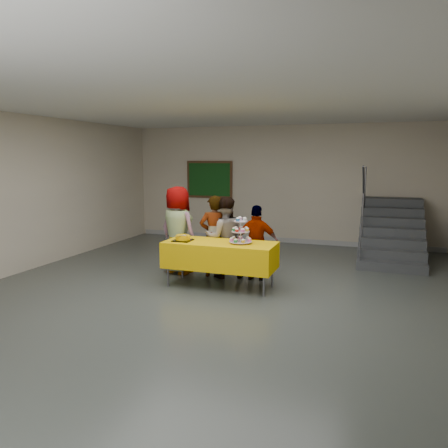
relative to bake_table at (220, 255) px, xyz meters
The scene contains 10 objects.
room_shell 1.72m from the bake_table, 83.22° to the right, with size 10.00×10.04×3.02m.
bake_table is the anchor object (origin of this frame).
cupcake_stand 0.52m from the bake_table, ahead, with size 0.38×0.38×0.44m.
bear_cake 0.70m from the bake_table, behind, with size 0.32×0.36×0.12m.
schoolchild_a 1.24m from the bake_table, 151.34° to the left, with size 0.81×0.53×1.65m, color slate.
schoolchild_b 0.72m from the bake_table, 118.68° to the left, with size 0.55×0.36×1.50m, color slate.
schoolchild_c 0.64m from the bake_table, 101.98° to the left, with size 0.72×0.56×1.48m, color slate.
schoolchild_d 0.80m from the bake_table, 53.09° to the left, with size 0.79×0.33×1.35m, color slate.
staircase 4.41m from the bake_table, 50.96° to the left, with size 1.30×2.40×2.04m.
noticeboard 4.77m from the bake_table, 113.61° to the left, with size 1.30×0.05×1.00m.
Camera 1 is at (2.40, -6.08, 2.16)m, focal length 35.00 mm.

